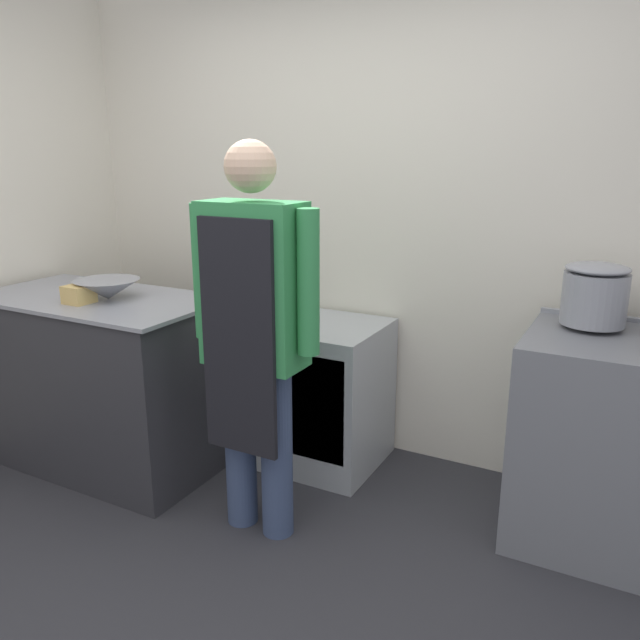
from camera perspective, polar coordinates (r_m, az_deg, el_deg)
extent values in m
plane|color=#2D2D33|center=(2.59, -13.19, -25.48)|extent=(14.00, 14.00, 0.00)
cube|color=silver|center=(3.45, 4.60, 9.81)|extent=(8.00, 0.05, 2.70)
cube|color=silver|center=(4.08, -25.54, 9.24)|extent=(0.05, 8.00, 2.70)
cube|color=#2D2D33|center=(3.60, -19.13, -5.40)|extent=(1.26, 0.68, 0.92)
cube|color=gray|center=(3.46, -19.80, 1.87)|extent=(1.31, 0.71, 0.02)
cube|color=slate|center=(2.99, 26.15, -10.29)|extent=(0.87, 0.67, 0.93)
cube|color=gray|center=(2.58, 26.59, -7.19)|extent=(0.80, 0.03, 0.10)
cube|color=#A8ADB2|center=(3.41, 0.63, -6.79)|extent=(0.58, 0.59, 0.79)
cube|color=silver|center=(3.17, -1.77, -7.84)|extent=(0.49, 0.02, 0.55)
cylinder|color=#38476B|center=(2.90, -7.29, -11.08)|extent=(0.14, 0.14, 0.79)
cylinder|color=#38476B|center=(2.80, -3.98, -11.97)|extent=(0.14, 0.14, 0.79)
cube|color=#338C4C|center=(2.60, -6.09, 3.18)|extent=(0.43, 0.22, 0.69)
cube|color=black|center=(2.55, -7.49, -1.84)|extent=(0.34, 0.02, 0.99)
cylinder|color=#338C4C|center=(2.75, -10.64, 4.38)|extent=(0.09, 0.09, 0.58)
cylinder|color=#338C4C|center=(2.46, -1.07, 3.39)|extent=(0.09, 0.09, 0.58)
sphere|color=beige|center=(2.54, -6.41, 13.79)|extent=(0.21, 0.21, 0.21)
cone|color=gray|center=(3.38, -18.86, 2.67)|extent=(0.33, 0.33, 0.10)
cube|color=#D8B266|center=(3.33, -21.18, 2.21)|extent=(0.12, 0.12, 0.09)
cylinder|color=gray|center=(2.92, 23.79, 1.81)|extent=(0.27, 0.27, 0.23)
ellipsoid|color=gray|center=(2.90, 24.07, 4.33)|extent=(0.26, 0.26, 0.05)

